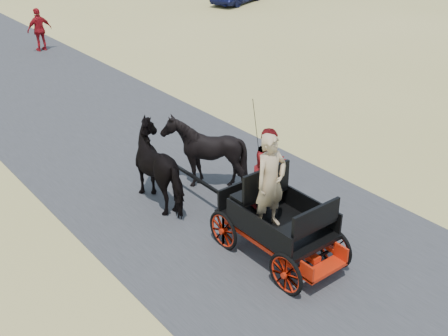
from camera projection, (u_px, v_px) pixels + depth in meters
ground at (367, 301)px, 9.44m from camera, size 140.00×140.00×0.00m
road at (367, 301)px, 9.44m from camera, size 6.00×140.00×0.01m
carriage at (278, 239)px, 10.44m from camera, size 1.30×2.40×0.72m
horse_left at (163, 166)px, 11.99m from camera, size 0.91×2.01×1.70m
horse_right at (204, 152)px, 12.59m from camera, size 1.37×1.54×1.70m
driver_man at (270, 182)px, 9.78m from camera, size 0.66×0.43×1.80m
passenger_woman at (270, 168)px, 10.49m from camera, size 0.77×0.60×1.58m
pedestrian at (40, 30)px, 22.65m from camera, size 1.01×0.43×1.73m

